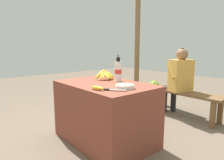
{
  "coord_description": "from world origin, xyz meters",
  "views": [
    {
      "loc": [
        1.73,
        -1.37,
        1.09
      ],
      "look_at": [
        0.07,
        0.05,
        0.73
      ],
      "focal_mm": 32.0,
      "sensor_mm": 36.0,
      "label": 1
    }
  ],
  "objects": [
    {
      "name": "seated_vendor",
      "position": [
        0.06,
        1.43,
        0.62
      ],
      "size": [
        0.46,
        0.43,
        1.08
      ],
      "rotation": [
        0.0,
        0.0,
        2.82
      ],
      "color": "#232328",
      "rests_on": "ground_plane"
    },
    {
      "name": "serving_bowl",
      "position": [
        0.35,
        -0.02,
        0.71
      ],
      "size": [
        0.19,
        0.19,
        0.04
      ],
      "color": "white",
      "rests_on": "market_counter"
    },
    {
      "name": "wooden_bench",
      "position": [
        -0.02,
        1.45,
        0.34
      ],
      "size": [
        1.55,
        0.32,
        0.41
      ],
      "color": "brown",
      "rests_on": "ground_plane"
    },
    {
      "name": "knife",
      "position": [
        0.34,
        -0.19,
        0.7
      ],
      "size": [
        0.19,
        0.15,
        0.02
      ],
      "rotation": [
        0.0,
        0.0,
        0.64
      ],
      "color": "#BCBCC1",
      "rests_on": "market_counter"
    },
    {
      "name": "banana_bunch_green",
      "position": [
        -0.42,
        1.45,
        0.47
      ],
      "size": [
        0.15,
        0.24,
        0.12
      ],
      "color": "#4C381E",
      "rests_on": "wooden_bench"
    },
    {
      "name": "water_bottle",
      "position": [
        -0.0,
        0.2,
        0.81
      ],
      "size": [
        0.08,
        0.08,
        0.31
      ],
      "color": "white",
      "rests_on": "market_counter"
    },
    {
      "name": "banana_bunch_ripe",
      "position": [
        -0.19,
        0.16,
        0.75
      ],
      "size": [
        0.18,
        0.28,
        0.14
      ],
      "color": "#4C381E",
      "rests_on": "market_counter"
    },
    {
      "name": "support_post_near",
      "position": [
        -1.23,
        1.86,
        1.24
      ],
      "size": [
        0.11,
        0.11,
        2.48
      ],
      "color": "brown",
      "rests_on": "ground_plane"
    },
    {
      "name": "loose_banana_front",
      "position": [
        0.24,
        -0.28,
        0.71
      ],
      "size": [
        0.16,
        0.07,
        0.04
      ],
      "rotation": [
        0.0,
        0.0,
        0.24
      ],
      "color": "gold",
      "rests_on": "market_counter"
    },
    {
      "name": "market_counter",
      "position": [
        0.0,
        0.0,
        0.34
      ],
      "size": [
        1.12,
        0.73,
        0.69
      ],
      "color": "brown",
      "rests_on": "ground_plane"
    },
    {
      "name": "ground_plane",
      "position": [
        0.0,
        0.0,
        0.0
      ],
      "size": [
        12.0,
        12.0,
        0.0
      ],
      "primitive_type": "plane",
      "color": "brown"
    }
  ]
}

